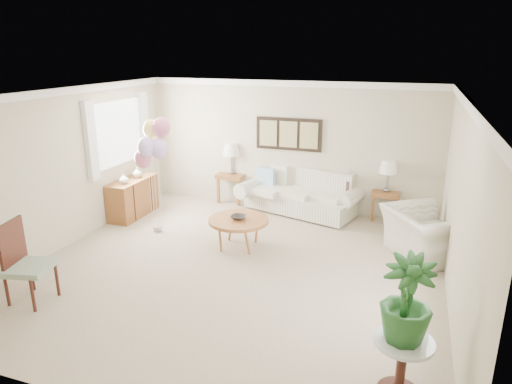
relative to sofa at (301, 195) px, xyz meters
The scene contains 18 objects.
ground_plane 2.84m from the sofa, 96.94° to the right, with size 6.00×6.00×0.00m, color tan.
room_shell 3.03m from the sofa, 99.45° to the right, with size 6.04×6.04×2.60m.
wall_art_triptych 1.26m from the sofa, 153.86° to the left, with size 1.35×0.06×0.65m.
sofa is the anchor object (origin of this frame).
end_table_left 1.60m from the sofa, behind, with size 0.58×0.53×0.63m.
end_table_right 1.65m from the sofa, ahead, with size 0.52×0.48×0.57m.
lamp_left 1.77m from the sofa, behind, with size 0.37×0.37×0.65m.
lamp_right 1.78m from the sofa, ahead, with size 0.35×0.35×0.61m.
coffee_table 2.13m from the sofa, 105.47° to the right, with size 1.00×1.00×0.51m.
decor_bowl 2.14m from the sofa, 105.25° to the right, with size 0.25×0.25×0.06m, color #2C2724.
armchair 2.74m from the sofa, 31.19° to the right, with size 1.18×1.03×0.77m, color silver.
side_table 5.19m from the sofa, 65.78° to the right, with size 0.56×0.56×0.61m.
potted_plant 5.23m from the sofa, 65.96° to the right, with size 0.47×0.47×0.84m, color #1C4C21.
accent_chair 5.22m from the sofa, 119.70° to the right, with size 0.64×0.64×1.09m.
credenza 3.36m from the sofa, 157.30° to the right, with size 0.46×1.20×0.74m.
vase_white 3.49m from the sofa, 152.89° to the right, with size 0.18×0.18×0.18m, color silver.
vase_sage 3.32m from the sofa, 159.93° to the right, with size 0.19×0.19×0.20m, color #B3B8AB.
balloon_cluster 3.18m from the sofa, 138.97° to the right, with size 0.61×0.54×2.08m.
Camera 1 is at (2.36, -5.81, 3.18)m, focal length 32.00 mm.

